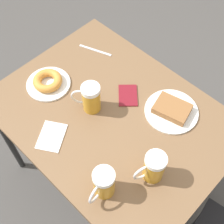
{
  "coord_description": "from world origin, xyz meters",
  "views": [
    {
      "loc": [
        0.56,
        0.55,
        1.96
      ],
      "look_at": [
        0.0,
        0.0,
        0.78
      ],
      "focal_mm": 50.0,
      "sensor_mm": 36.0,
      "label": 1
    }
  ],
  "objects_px": {
    "plate_with_cake": "(172,110)",
    "beer_mug_right": "(90,98)",
    "fork": "(95,50)",
    "plate_with_donut": "(48,82)",
    "beer_mug_center": "(103,183)",
    "beer_mug_left": "(153,167)",
    "passport_near_edge": "(128,95)",
    "napkin_folded": "(52,136)"
  },
  "relations": [
    {
      "from": "plate_with_cake",
      "to": "beer_mug_right",
      "type": "xyz_separation_m",
      "value": [
        0.24,
        -0.28,
        0.06
      ]
    },
    {
      "from": "beer_mug_right",
      "to": "fork",
      "type": "distance_m",
      "value": 0.37
    },
    {
      "from": "plate_with_donut",
      "to": "beer_mug_center",
      "type": "relative_size",
      "value": 1.45
    },
    {
      "from": "plate_with_cake",
      "to": "plate_with_donut",
      "type": "height_order",
      "value": "plate_with_donut"
    },
    {
      "from": "beer_mug_left",
      "to": "beer_mug_right",
      "type": "relative_size",
      "value": 1.0
    },
    {
      "from": "plate_with_donut",
      "to": "passport_near_edge",
      "type": "height_order",
      "value": "plate_with_donut"
    },
    {
      "from": "plate_with_donut",
      "to": "fork",
      "type": "distance_m",
      "value": 0.32
    },
    {
      "from": "plate_with_donut",
      "to": "fork",
      "type": "height_order",
      "value": "plate_with_donut"
    },
    {
      "from": "plate_with_cake",
      "to": "fork",
      "type": "bearing_deg",
      "value": -92.93
    },
    {
      "from": "beer_mug_left",
      "to": "beer_mug_center",
      "type": "height_order",
      "value": "same"
    },
    {
      "from": "plate_with_donut",
      "to": "beer_mug_right",
      "type": "height_order",
      "value": "beer_mug_right"
    },
    {
      "from": "beer_mug_center",
      "to": "napkin_folded",
      "type": "distance_m",
      "value": 0.34
    },
    {
      "from": "plate_with_cake",
      "to": "fork",
      "type": "xyz_separation_m",
      "value": [
        -0.03,
        -0.53,
        -0.01
      ]
    },
    {
      "from": "plate_with_donut",
      "to": "beer_mug_right",
      "type": "bearing_deg",
      "value": 102.12
    },
    {
      "from": "beer_mug_center",
      "to": "plate_with_donut",
      "type": "bearing_deg",
      "value": -108.06
    },
    {
      "from": "beer_mug_right",
      "to": "beer_mug_center",
      "type": "bearing_deg",
      "value": 53.5
    },
    {
      "from": "beer_mug_right",
      "to": "fork",
      "type": "relative_size",
      "value": 0.84
    },
    {
      "from": "plate_with_cake",
      "to": "passport_near_edge",
      "type": "bearing_deg",
      "value": -70.82
    },
    {
      "from": "napkin_folded",
      "to": "plate_with_cake",
      "type": "bearing_deg",
      "value": 147.98
    },
    {
      "from": "beer_mug_left",
      "to": "passport_near_edge",
      "type": "height_order",
      "value": "beer_mug_left"
    },
    {
      "from": "plate_with_cake",
      "to": "napkin_folded",
      "type": "bearing_deg",
      "value": -32.02
    },
    {
      "from": "napkin_folded",
      "to": "beer_mug_left",
      "type": "bearing_deg",
      "value": 111.73
    },
    {
      "from": "beer_mug_center",
      "to": "beer_mug_right",
      "type": "bearing_deg",
      "value": -126.5
    },
    {
      "from": "plate_with_donut",
      "to": "passport_near_edge",
      "type": "xyz_separation_m",
      "value": [
        -0.22,
        0.33,
        -0.02
      ]
    },
    {
      "from": "plate_with_cake",
      "to": "beer_mug_left",
      "type": "distance_m",
      "value": 0.33
    },
    {
      "from": "plate_with_cake",
      "to": "plate_with_donut",
      "type": "relative_size",
      "value": 1.15
    },
    {
      "from": "beer_mug_center",
      "to": "passport_near_edge",
      "type": "xyz_separation_m",
      "value": [
        -0.41,
        -0.25,
        -0.07
      ]
    },
    {
      "from": "beer_mug_left",
      "to": "passport_near_edge",
      "type": "relative_size",
      "value": 0.98
    },
    {
      "from": "plate_with_cake",
      "to": "beer_mug_center",
      "type": "height_order",
      "value": "beer_mug_center"
    },
    {
      "from": "beer_mug_left",
      "to": "fork",
      "type": "height_order",
      "value": "beer_mug_left"
    },
    {
      "from": "beer_mug_right",
      "to": "napkin_folded",
      "type": "relative_size",
      "value": 0.84
    },
    {
      "from": "plate_with_donut",
      "to": "beer_mug_left",
      "type": "bearing_deg",
      "value": 89.5
    },
    {
      "from": "beer_mug_right",
      "to": "fork",
      "type": "bearing_deg",
      "value": -136.82
    },
    {
      "from": "fork",
      "to": "beer_mug_right",
      "type": "bearing_deg",
      "value": 43.18
    },
    {
      "from": "beer_mug_center",
      "to": "passport_near_edge",
      "type": "bearing_deg",
      "value": -148.73
    },
    {
      "from": "beer_mug_left",
      "to": "passport_near_edge",
      "type": "xyz_separation_m",
      "value": [
        -0.23,
        -0.34,
        -0.07
      ]
    },
    {
      "from": "plate_with_donut",
      "to": "beer_mug_center",
      "type": "xyz_separation_m",
      "value": [
        0.19,
        0.57,
        0.05
      ]
    },
    {
      "from": "plate_with_donut",
      "to": "fork",
      "type": "relative_size",
      "value": 1.22
    },
    {
      "from": "plate_with_donut",
      "to": "beer_mug_center",
      "type": "height_order",
      "value": "beer_mug_center"
    },
    {
      "from": "beer_mug_right",
      "to": "napkin_folded",
      "type": "bearing_deg",
      "value": -2.81
    },
    {
      "from": "fork",
      "to": "passport_near_edge",
      "type": "distance_m",
      "value": 0.34
    },
    {
      "from": "plate_with_cake",
      "to": "napkin_folded",
      "type": "xyz_separation_m",
      "value": [
        0.47,
        -0.29,
        -0.01
      ]
    }
  ]
}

